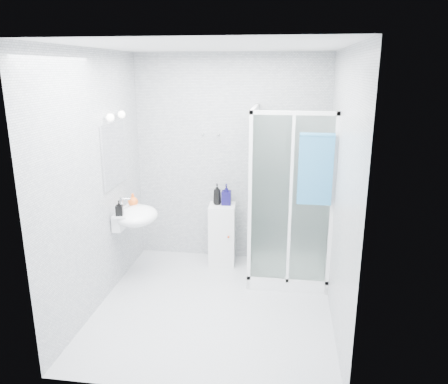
% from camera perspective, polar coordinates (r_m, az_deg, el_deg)
% --- Properties ---
extents(room, '(2.40, 2.60, 2.60)m').
position_cam_1_polar(room, '(4.24, -1.35, 0.69)').
color(room, '#BABEC1').
rests_on(room, ground).
extents(shower_enclosure, '(0.90, 0.95, 2.00)m').
position_cam_1_polar(shower_enclosure, '(5.19, 7.50, -6.50)').
color(shower_enclosure, white).
rests_on(shower_enclosure, ground).
extents(wall_basin, '(0.46, 0.56, 0.35)m').
position_cam_1_polar(wall_basin, '(5.05, -11.56, -3.09)').
color(wall_basin, white).
rests_on(wall_basin, ground).
extents(mirror, '(0.02, 0.60, 0.70)m').
position_cam_1_polar(mirror, '(4.95, -14.19, 4.78)').
color(mirror, white).
rests_on(mirror, room).
extents(vanity_lights, '(0.10, 0.40, 0.08)m').
position_cam_1_polar(vanity_lights, '(4.87, -13.97, 9.63)').
color(vanity_lights, silver).
rests_on(vanity_lights, room).
extents(wall_hooks, '(0.23, 0.06, 0.03)m').
position_cam_1_polar(wall_hooks, '(5.43, -1.77, 7.50)').
color(wall_hooks, silver).
rests_on(wall_hooks, room).
extents(storage_cabinet, '(0.34, 0.36, 0.78)m').
position_cam_1_polar(storage_cabinet, '(5.53, -0.25, -5.57)').
color(storage_cabinet, white).
rests_on(storage_cabinet, ground).
extents(hand_towel, '(0.35, 0.05, 0.74)m').
position_cam_1_polar(hand_towel, '(4.52, 11.88, 3.12)').
color(hand_towel, teal).
rests_on(hand_towel, shower_enclosure).
extents(shampoo_bottle_a, '(0.12, 0.12, 0.26)m').
position_cam_1_polar(shampoo_bottle_a, '(5.39, -0.90, -0.28)').
color(shampoo_bottle_a, black).
rests_on(shampoo_bottle_a, storage_cabinet).
extents(shampoo_bottle_b, '(0.12, 0.12, 0.26)m').
position_cam_1_polar(shampoo_bottle_b, '(5.38, 0.32, -0.32)').
color(shampoo_bottle_b, '#0F0B43').
rests_on(shampoo_bottle_b, storage_cabinet).
extents(soap_dispenser_orange, '(0.15, 0.15, 0.15)m').
position_cam_1_polar(soap_dispenser_orange, '(5.18, -11.81, -1.00)').
color(soap_dispenser_orange, orange).
rests_on(soap_dispenser_orange, wall_basin).
extents(soap_dispenser_black, '(0.09, 0.09, 0.17)m').
position_cam_1_polar(soap_dispenser_black, '(4.88, -13.53, -2.05)').
color(soap_dispenser_black, black).
rests_on(soap_dispenser_black, wall_basin).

